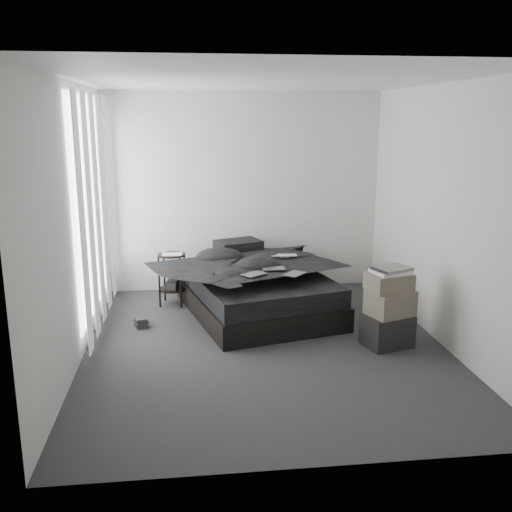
{
  "coord_description": "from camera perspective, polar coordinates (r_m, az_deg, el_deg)",
  "views": [
    {
      "loc": [
        -0.74,
        -5.38,
        2.26
      ],
      "look_at": [
        0.0,
        0.8,
        0.75
      ],
      "focal_mm": 40.0,
      "sensor_mm": 36.0,
      "label": 1
    }
  ],
  "objects": [
    {
      "name": "wall_left",
      "position": [
        5.56,
        -17.74,
        3.06
      ],
      "size": [
        0.01,
        4.2,
        2.6
      ],
      "primitive_type": "cube",
      "color": "silver",
      "rests_on": "ground"
    },
    {
      "name": "pillow_upper",
      "position": [
        7.32,
        -1.79,
        1.09
      ],
      "size": [
        0.65,
        0.55,
        0.12
      ],
      "primitive_type": "cube",
      "rotation": [
        0.0,
        0.0,
        0.35
      ],
      "color": "black",
      "rests_on": "pillow_lower"
    },
    {
      "name": "box_mid",
      "position": [
        5.88,
        13.26,
        -4.55
      ],
      "size": [
        0.51,
        0.46,
        0.25
      ],
      "primitive_type": "cube",
      "rotation": [
        0.0,
        0.0,
        0.34
      ],
      "color": "#63594E",
      "rests_on": "box_lower"
    },
    {
      "name": "box_upper",
      "position": [
        5.81,
        13.16,
        -2.53
      ],
      "size": [
        0.46,
        0.4,
        0.18
      ],
      "primitive_type": "cube",
      "rotation": [
        0.0,
        0.0,
        0.22
      ],
      "color": "#63594E",
      "rests_on": "box_mid"
    },
    {
      "name": "floor",
      "position": [
        5.88,
        0.94,
        -8.97
      ],
      "size": [
        3.6,
        4.2,
        0.01
      ],
      "primitive_type": "cube",
      "color": "#313133",
      "rests_on": "ground"
    },
    {
      "name": "ceiling",
      "position": [
        5.44,
        1.05,
        17.23
      ],
      "size": [
        3.6,
        4.2,
        0.01
      ],
      "primitive_type": "cube",
      "color": "white",
      "rests_on": "ground"
    },
    {
      "name": "art_book_white",
      "position": [
        5.79,
        13.3,
        -1.52
      ],
      "size": [
        0.4,
        0.36,
        0.03
      ],
      "primitive_type": "cube",
      "rotation": [
        0.0,
        0.0,
        0.27
      ],
      "color": "silver",
      "rests_on": "box_upper"
    },
    {
      "name": "bed",
      "position": [
        6.78,
        0.15,
        -4.62
      ],
      "size": [
        1.91,
        2.26,
        0.27
      ],
      "primitive_type": "cube",
      "rotation": [
        0.0,
        0.0,
        0.24
      ],
      "color": "black",
      "rests_on": "floor"
    },
    {
      "name": "floor_books",
      "position": [
        6.48,
        -11.45,
        -6.47
      ],
      "size": [
        0.17,
        0.2,
        0.12
      ],
      "primitive_type": "cube",
      "rotation": [
        0.0,
        0.0,
        0.33
      ],
      "color": "black",
      "rests_on": "floor"
    },
    {
      "name": "comic_c",
      "position": [
        6.09,
        3.89,
        -1.04
      ],
      "size": [
        0.28,
        0.29,
        0.01
      ],
      "primitive_type": "cube",
      "rotation": [
        0.0,
        0.0,
        0.85
      ],
      "color": "black",
      "rests_on": "duvet"
    },
    {
      "name": "curtain_left",
      "position": [
        6.43,
        -15.66,
        4.37
      ],
      "size": [
        0.06,
        2.12,
        2.48
      ],
      "primitive_type": "cube",
      "color": "white",
      "rests_on": "wall_left"
    },
    {
      "name": "pillow_lower",
      "position": [
        7.35,
        -2.32,
        0.11
      ],
      "size": [
        0.67,
        0.53,
        0.13
      ],
      "primitive_type": "cube",
      "rotation": [
        0.0,
        0.0,
        0.24
      ],
      "color": "black",
      "rests_on": "mattress"
    },
    {
      "name": "window_left",
      "position": [
        6.43,
        -16.14,
        4.97
      ],
      "size": [
        0.02,
        2.0,
        2.3
      ],
      "primitive_type": "cube",
      "color": "white",
      "rests_on": "wall_left"
    },
    {
      "name": "box_lower",
      "position": [
        5.98,
        12.97,
        -7.22
      ],
      "size": [
        0.53,
        0.46,
        0.33
      ],
      "primitive_type": "cube",
      "rotation": [
        0.0,
        0.0,
        0.27
      ],
      "color": "black",
      "rests_on": "floor"
    },
    {
      "name": "wall_front",
      "position": [
        3.49,
        5.67,
        -2.37
      ],
      "size": [
        3.6,
        0.01,
        2.6
      ],
      "primitive_type": "cube",
      "color": "silver",
      "rests_on": "ground"
    },
    {
      "name": "comic_b",
      "position": [
        6.3,
        1.79,
        -0.58
      ],
      "size": [
        0.25,
        0.17,
        0.01
      ],
      "primitive_type": "cube",
      "rotation": [
        0.0,
        0.0,
        0.03
      ],
      "color": "black",
      "rests_on": "duvet"
    },
    {
      "name": "comic_a",
      "position": [
        6.07,
        -0.18,
        -1.17
      ],
      "size": [
        0.29,
        0.28,
        0.01
      ],
      "primitive_type": "cube",
      "rotation": [
        0.0,
        0.0,
        0.63
      ],
      "color": "black",
      "rests_on": "duvet"
    },
    {
      "name": "laptop",
      "position": [
        6.8,
        2.85,
        0.51
      ],
      "size": [
        0.33,
        0.22,
        0.02
      ],
      "primitive_type": "imported",
      "rotation": [
        0.0,
        0.0,
        -0.07
      ],
      "color": "silver",
      "rests_on": "duvet"
    },
    {
      "name": "wall_back",
      "position": [
        7.57,
        -1.18,
        6.36
      ],
      "size": [
        3.6,
        0.01,
        2.6
      ],
      "primitive_type": "cube",
      "color": "silver",
      "rests_on": "ground"
    },
    {
      "name": "art_book_snake",
      "position": [
        5.78,
        13.45,
        -1.22
      ],
      "size": [
        0.41,
        0.37,
        0.03
      ],
      "primitive_type": "cube",
      "rotation": [
        0.0,
        0.0,
        0.38
      ],
      "color": "silver",
      "rests_on": "art_book_white"
    },
    {
      "name": "wall_right",
      "position": [
        6.02,
        18.26,
        3.79
      ],
      "size": [
        0.01,
        4.2,
        2.6
      ],
      "primitive_type": "cube",
      "color": "silver",
      "rests_on": "ground"
    },
    {
      "name": "papers",
      "position": [
        7.03,
        -8.41,
        0.15
      ],
      "size": [
        0.25,
        0.19,
        0.01
      ],
      "primitive_type": "cube",
      "rotation": [
        0.0,
        0.0,
        -0.03
      ],
      "color": "white",
      "rests_on": "side_stand"
    },
    {
      "name": "side_stand",
      "position": [
        7.12,
        -8.37,
        -2.35
      ],
      "size": [
        0.4,
        0.4,
        0.63
      ],
      "primitive_type": "cylinder",
      "rotation": [
        0.0,
        0.0,
        -0.2
      ],
      "color": "black",
      "rests_on": "floor"
    },
    {
      "name": "mattress",
      "position": [
        6.71,
        0.15,
        -2.7
      ],
      "size": [
        1.84,
        2.19,
        0.21
      ],
      "primitive_type": "cube",
      "rotation": [
        0.0,
        0.0,
        0.24
      ],
      "color": "black",
      "rests_on": "bed"
    },
    {
      "name": "duvet",
      "position": [
        6.61,
        0.3,
        -0.99
      ],
      "size": [
        1.81,
        1.97,
        0.23
      ],
      "primitive_type": "imported",
      "rotation": [
        0.0,
        0.0,
        0.24
      ],
      "color": "black",
      "rests_on": "mattress"
    }
  ]
}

